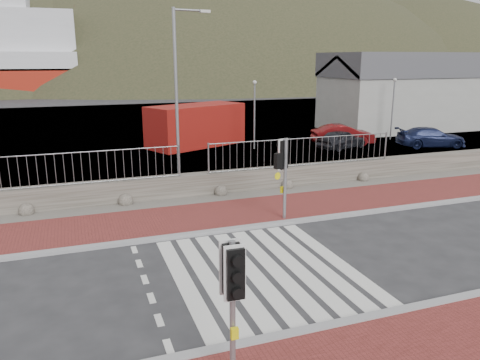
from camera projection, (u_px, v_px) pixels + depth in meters
name	position (u px, v px, depth m)	size (l,w,h in m)	color
ground	(263.00, 270.00, 12.26)	(220.00, 220.00, 0.00)	#28282B
sidewalk_far	(214.00, 216.00, 16.35)	(40.00, 3.00, 0.08)	maroon
kerb_near	(319.00, 329.00, 9.52)	(40.00, 0.25, 0.12)	gray
kerb_far	(227.00, 230.00, 14.98)	(40.00, 0.25, 0.12)	gray
zebra_crossing	(263.00, 270.00, 12.26)	(4.62, 5.60, 0.01)	silver
gravel_strip	(199.00, 200.00, 18.18)	(40.00, 1.50, 0.06)	#59544C
stone_wall	(194.00, 185.00, 18.80)	(40.00, 0.60, 0.90)	#4C473F
railing	(194.00, 152.00, 18.32)	(18.07, 0.07, 1.22)	gray
quay	(131.00, 127.00, 37.67)	(120.00, 40.00, 0.50)	#4C4C4F
water	(101.00, 96.00, 69.54)	(220.00, 50.00, 0.05)	#3F4C54
harbor_building	(404.00, 91.00, 36.19)	(12.20, 6.20, 5.80)	#9E9E99
hills_backdrop	(134.00, 195.00, 100.34)	(254.00, 90.00, 100.00)	#292D1B
traffic_signal_near	(232.00, 282.00, 7.64)	(0.37, 0.23, 2.57)	gray
traffic_signal_far	(285.00, 162.00, 15.51)	(0.70, 0.41, 2.84)	gray
streetlight	(179.00, 92.00, 18.53)	(1.54, 0.32, 7.27)	gray
shipping_container	(196.00, 125.00, 29.48)	(6.16, 2.57, 2.57)	maroon
car_a	(341.00, 139.00, 28.57)	(1.38, 3.43, 1.17)	black
car_b	(343.00, 135.00, 29.88)	(1.37, 3.94, 1.30)	#5F0D0F
car_c	(431.00, 137.00, 29.17)	(1.70, 4.19, 1.22)	#131A3D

